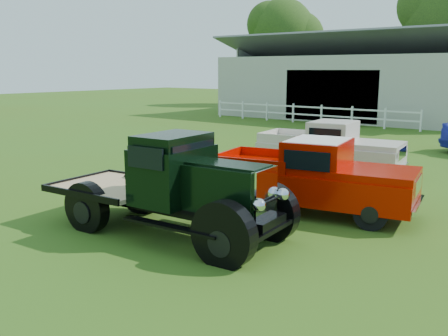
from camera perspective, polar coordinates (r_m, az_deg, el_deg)
The scene contains 8 objects.
ground at distance 11.26m, azimuth -4.61°, elevation -6.06°, with size 120.00×120.00×0.00m, color #3C5714.
shed_left at distance 36.77m, azimuth 15.57°, elevation 9.97°, with size 18.80×10.20×5.60m, color #A19F91, non-canonical shape.
fence_rail at distance 31.92m, azimuth 9.46°, elevation 6.14°, with size 14.20×0.16×1.20m, color white, non-canonical shape.
tree_a at distance 48.12m, azimuth 6.66°, elevation 13.42°, with size 6.30×6.30×10.50m, color black, non-canonical shape.
tree_b at distance 43.43m, azimuth 23.79°, elevation 13.48°, with size 6.90×6.90×11.50m, color black, non-canonical shape.
vintage_flatbed at distance 10.20m, azimuth -6.24°, elevation -1.87°, with size 5.25×2.08×2.08m, color black, non-canonical shape.
red_pickup at distance 11.92m, azimuth 10.12°, elevation -0.85°, with size 4.84×1.86×1.76m, color #B30E00, non-canonical shape.
white_pickup at distance 16.27m, azimuth 11.97°, elevation 2.17°, with size 4.62×1.79×1.70m, color beige, non-canonical shape.
Camera 1 is at (7.35, -7.85, 3.34)m, focal length 40.00 mm.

